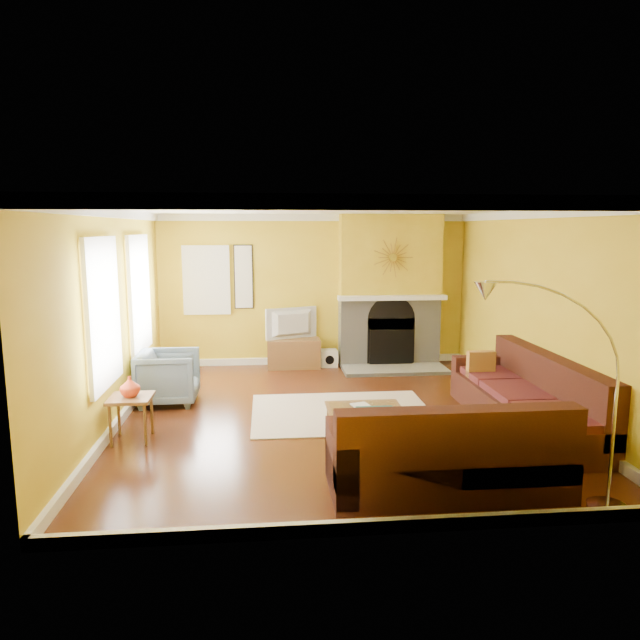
{
  "coord_description": "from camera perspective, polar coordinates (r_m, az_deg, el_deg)",
  "views": [
    {
      "loc": [
        -0.86,
        -7.2,
        2.45
      ],
      "look_at": [
        -0.13,
        0.4,
        1.22
      ],
      "focal_mm": 32.0,
      "sensor_mm": 36.0,
      "label": 1
    }
  ],
  "objects": [
    {
      "name": "ceiling",
      "position": [
        7.26,
        1.37,
        11.2
      ],
      "size": [
        5.5,
        6.0,
        0.02
      ],
      "primitive_type": "cube",
      "color": "white",
      "rests_on": "ground"
    },
    {
      "name": "armchair",
      "position": [
        8.35,
        -14.91,
        -5.54
      ],
      "size": [
        0.83,
        0.8,
        0.75
      ],
      "primitive_type": "imported",
      "rotation": [
        0.0,
        0.0,
        1.57
      ],
      "color": "slate",
      "rests_on": "floor"
    },
    {
      "name": "book",
      "position": [
        6.79,
        3.43,
        -8.72
      ],
      "size": [
        0.26,
        0.31,
        0.03
      ],
      "primitive_type": "imported",
      "rotation": [
        0.0,
        0.0,
        0.26
      ],
      "color": "white",
      "rests_on": "coffee_table"
    },
    {
      "name": "sunburst",
      "position": [
        10.03,
        7.31,
        6.22
      ],
      "size": [
        0.7,
        0.04,
        0.7
      ],
      "primitive_type": null,
      "color": "olive",
      "rests_on": "fireplace"
    },
    {
      "name": "baseboard",
      "position": [
        7.64,
        1.29,
        -9.09
      ],
      "size": [
        5.5,
        6.0,
        0.12
      ],
      "primitive_type": null,
      "color": "white",
      "rests_on": "floor"
    },
    {
      "name": "window_left_near",
      "position": [
        8.76,
        -17.71,
        2.49
      ],
      "size": [
        0.06,
        1.22,
        1.72
      ],
      "primitive_type": "cube",
      "color": "white",
      "rests_on": "wall_left"
    },
    {
      "name": "wall_right",
      "position": [
        8.14,
        21.01,
        0.77
      ],
      "size": [
        0.02,
        6.0,
        2.7
      ],
      "primitive_type": "cube",
      "color": "gold",
      "rests_on": "ground"
    },
    {
      "name": "arc_lamp",
      "position": [
        5.22,
        22.4,
        -7.57
      ],
      "size": [
        1.29,
        0.36,
        2.02
      ],
      "primitive_type": null,
      "color": "silver",
      "rests_on": "floor"
    },
    {
      "name": "mantel",
      "position": [
        10.08,
        7.24,
        2.24
      ],
      "size": [
        1.92,
        0.22,
        0.08
      ],
      "primitive_type": "cube",
      "color": "white",
      "rests_on": "fireplace"
    },
    {
      "name": "media_console",
      "position": [
        10.15,
        -2.65,
        -3.35
      ],
      "size": [
        0.93,
        0.42,
        0.51
      ],
      "primitive_type": "cube",
      "color": "brown",
      "rests_on": "floor"
    },
    {
      "name": "tv",
      "position": [
        10.05,
        -2.67,
        -0.37
      ],
      "size": [
        0.95,
        0.45,
        0.55
      ],
      "primitive_type": "imported",
      "rotation": [
        0.0,
        0.0,
        3.49
      ],
      "color": "black",
      "rests_on": "media_console"
    },
    {
      "name": "crown_molding",
      "position": [
        7.26,
        1.37,
        10.65
      ],
      "size": [
        5.5,
        6.0,
        0.12
      ],
      "primitive_type": null,
      "color": "white",
      "rests_on": "ceiling"
    },
    {
      "name": "vase",
      "position": [
        6.96,
        -18.48,
        -6.33
      ],
      "size": [
        0.23,
        0.23,
        0.24
      ],
      "primitive_type": "imported",
      "color": "red",
      "rests_on": "side_table"
    },
    {
      "name": "sectional_sofa",
      "position": [
        6.87,
        12.62,
        -8.0
      ],
      "size": [
        3.04,
        3.46,
        0.9
      ],
      "primitive_type": null,
      "color": "#431C15",
      "rests_on": "floor"
    },
    {
      "name": "wall_art",
      "position": [
        10.22,
        -7.65,
        4.29
      ],
      "size": [
        0.34,
        0.04,
        1.14
      ],
      "primitive_type": "cube",
      "color": "white",
      "rests_on": "wall_back"
    },
    {
      "name": "side_table",
      "position": [
        7.07,
        -18.32,
        -9.34
      ],
      "size": [
        0.48,
        0.48,
        0.53
      ],
      "primitive_type": null,
      "color": "brown",
      "rests_on": "floor"
    },
    {
      "name": "coffee_table",
      "position": [
        6.79,
        4.68,
        -10.44
      ],
      "size": [
        0.9,
        0.9,
        0.35
      ],
      "primitive_type": null,
      "color": "white",
      "rests_on": "floor"
    },
    {
      "name": "rug",
      "position": [
        7.76,
        2.2,
        -9.21
      ],
      "size": [
        2.4,
        1.8,
        0.02
      ],
      "primitive_type": "cube",
      "color": "beige",
      "rests_on": "floor"
    },
    {
      "name": "wall_front",
      "position": [
        4.42,
        5.95,
        -5.3
      ],
      "size": [
        5.5,
        0.02,
        2.7
      ],
      "primitive_type": "cube",
      "color": "gold",
      "rests_on": "ground"
    },
    {
      "name": "wall_back",
      "position": [
        10.31,
        -0.65,
        3.02
      ],
      "size": [
        5.5,
        0.02,
        2.7
      ],
      "primitive_type": "cube",
      "color": "gold",
      "rests_on": "ground"
    },
    {
      "name": "fireplace",
      "position": [
        10.3,
        6.96,
        2.95
      ],
      "size": [
        1.8,
        0.4,
        2.7
      ],
      "primitive_type": null,
      "color": "#989690",
      "rests_on": "floor"
    },
    {
      "name": "window_back",
      "position": [
        10.26,
        -11.29,
        3.93
      ],
      "size": [
        0.82,
        0.06,
        1.22
      ],
      "primitive_type": "cube",
      "color": "white",
      "rests_on": "wall_back"
    },
    {
      "name": "hearth",
      "position": [
        10.01,
        7.49,
        -4.93
      ],
      "size": [
        1.8,
        0.7,
        0.06
      ],
      "primitive_type": "cube",
      "color": "#989690",
      "rests_on": "floor"
    },
    {
      "name": "floor",
      "position": [
        7.66,
        1.29,
        -9.58
      ],
      "size": [
        5.5,
        6.0,
        0.02
      ],
      "primitive_type": "cube",
      "color": "#5A2813",
      "rests_on": "ground"
    },
    {
      "name": "window_left_far",
      "position": [
        6.93,
        -20.99,
        0.66
      ],
      "size": [
        0.06,
        1.22,
        1.72
      ],
      "primitive_type": "cube",
      "color": "white",
      "rests_on": "wall_left"
    },
    {
      "name": "subwoofer",
      "position": [
        10.26,
        0.89,
        -3.82
      ],
      "size": [
        0.3,
        0.3,
        0.3
      ],
      "primitive_type": "cube",
      "color": "white",
      "rests_on": "floor"
    },
    {
      "name": "wall_left",
      "position": [
        7.53,
        -20.01,
        0.2
      ],
      "size": [
        0.02,
        6.0,
        2.7
      ],
      "primitive_type": "cube",
      "color": "gold",
      "rests_on": "ground"
    }
  ]
}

